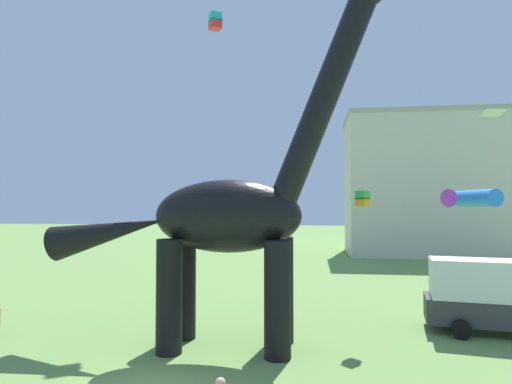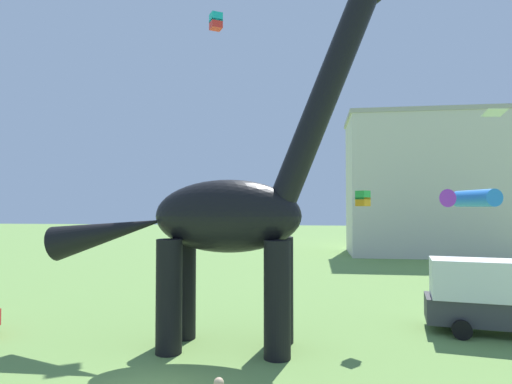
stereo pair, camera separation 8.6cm
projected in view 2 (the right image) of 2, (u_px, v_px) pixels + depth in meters
The scene contains 7 objects.
dinosaur_sculpture at pixel (226, 216), 17.09m from camera, with size 13.61×2.88×14.23m.
parked_box_truck at pixel (492, 296), 18.77m from camera, with size 5.88×3.06×3.20m.
kite_trailing at pixel (468, 198), 11.18m from camera, with size 1.51×1.63×0.46m.
kite_far_left at pixel (363, 198), 19.27m from camera, with size 0.68×0.68×0.69m.
kite_high_left at pixel (216, 21), 26.16m from camera, with size 0.91×0.91×0.95m.
kite_mid_right at pixel (495, 113), 35.35m from camera, with size 1.86×1.47×0.42m.
background_building_block at pixel (431, 184), 50.22m from camera, with size 19.13×9.88×16.26m.
Camera 2 is at (4.70, -11.69, 5.49)m, focal length 30.33 mm.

